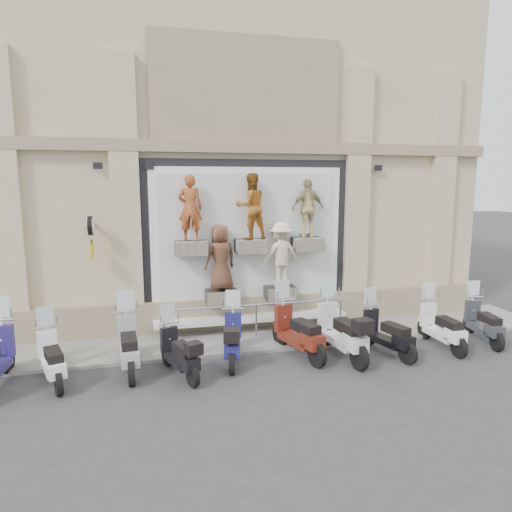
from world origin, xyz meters
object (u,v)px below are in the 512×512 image
object	(u,v)px
scooter_b	(51,348)
scooter_f	(298,321)
scooter_c	(128,335)
scooter_h	(387,324)
scooter_j	(484,314)
scooter_i	(442,318)
scooter_d	(179,343)
scooter_g	(341,321)
scooter_e	(233,329)
guard_rail	(256,321)
clock_sign_bracket	(91,232)

from	to	relation	value
scooter_b	scooter_f	xyz separation A→B (m)	(5.20, 0.21, 0.11)
scooter_c	scooter_h	xyz separation A→B (m)	(5.77, -0.42, -0.07)
scooter_h	scooter_j	bearing A→B (deg)	-10.22
scooter_h	scooter_i	size ratio (longest dim) A/B	0.99
scooter_d	scooter_g	distance (m)	3.67
scooter_c	scooter_f	size ratio (longest dim) A/B	0.97
scooter_d	scooter_h	xyz separation A→B (m)	(4.76, 0.06, 0.04)
scooter_c	scooter_d	world-z (taller)	scooter_c
scooter_b	scooter_f	bearing A→B (deg)	-16.08
scooter_b	scooter_i	bearing A→B (deg)	-19.14
scooter_e	scooter_f	world-z (taller)	scooter_f
scooter_e	scooter_g	size ratio (longest dim) A/B	0.87
scooter_f	scooter_j	distance (m)	4.81
scooter_c	scooter_i	xyz separation A→B (m)	(7.28, -0.34, -0.06)
scooter_j	guard_rail	bearing A→B (deg)	175.12
guard_rail	scooter_h	xyz separation A→B (m)	(2.69, -1.73, 0.27)
scooter_g	scooter_i	distance (m)	2.61
scooter_d	scooter_j	size ratio (longest dim) A/B	0.97
guard_rail	scooter_f	xyz separation A→B (m)	(0.66, -1.32, 0.36)
clock_sign_bracket	scooter_j	world-z (taller)	clock_sign_bracket
scooter_d	scooter_h	size ratio (longest dim) A/B	0.95
scooter_d	guard_rail	bearing A→B (deg)	21.05
scooter_d	scooter_j	xyz separation A→B (m)	(7.53, 0.25, 0.02)
scooter_b	scooter_f	distance (m)	5.21
scooter_b	scooter_i	distance (m)	8.74
scooter_b	scooter_j	bearing A→B (deg)	-18.41
clock_sign_bracket	scooter_i	xyz separation A→B (m)	(8.09, -2.11, -2.06)
guard_rail	scooter_d	xyz separation A→B (m)	(-2.07, -1.78, 0.23)
scooter_h	scooter_j	distance (m)	2.78
scooter_g	scooter_h	world-z (taller)	scooter_g
scooter_d	scooter_g	world-z (taller)	scooter_g
scooter_f	scooter_j	bearing A→B (deg)	-17.90
scooter_h	scooter_g	bearing A→B (deg)	160.83
scooter_j	scooter_b	bearing A→B (deg)	-169.20
scooter_c	scooter_d	size ratio (longest dim) A/B	1.15
scooter_j	scooter_c	bearing A→B (deg)	-170.72
scooter_d	scooter_h	bearing A→B (deg)	-18.97
scooter_e	scooter_h	xyz separation A→B (m)	(3.55, -0.42, -0.01)
scooter_b	scooter_d	bearing A→B (deg)	-24.14
scooter_b	scooter_d	xyz separation A→B (m)	(2.48, -0.25, -0.02)
scooter_j	scooter_d	bearing A→B (deg)	-167.31
clock_sign_bracket	scooter_j	xyz separation A→B (m)	(9.36, -2.00, -2.08)
scooter_d	scooter_f	size ratio (longest dim) A/B	0.84
scooter_f	scooter_i	distance (m)	3.55
scooter_f	scooter_c	bearing A→B (deg)	164.40
scooter_d	scooter_e	world-z (taller)	scooter_e
guard_rail	scooter_c	distance (m)	3.37
scooter_i	scooter_d	bearing A→B (deg)	-178.48
guard_rail	scooter_g	size ratio (longest dim) A/B	2.38
scooter_h	scooter_c	bearing A→B (deg)	161.61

